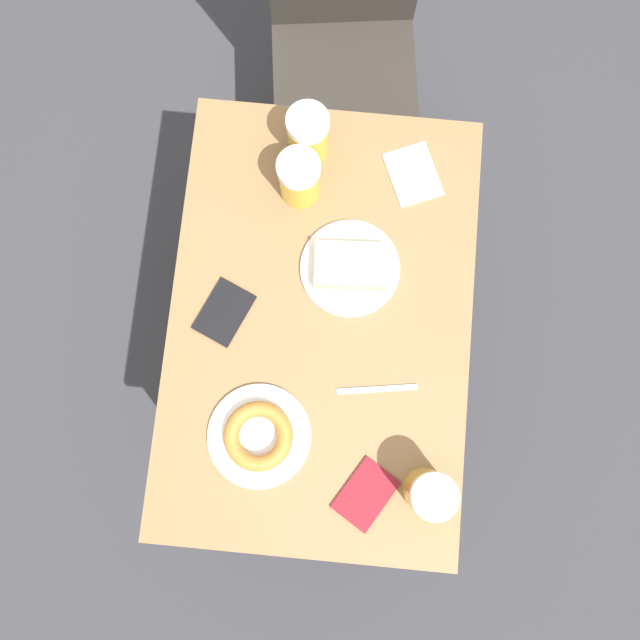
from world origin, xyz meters
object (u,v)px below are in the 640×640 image
(chair, at_px, (345,33))
(beer_mug_center, at_px, (299,178))
(passport_near_edge, at_px, (224,314))
(plate_with_cake, at_px, (350,267))
(fork, at_px, (377,389))
(beer_mug_right, at_px, (308,135))
(napkin_folded, at_px, (413,174))
(passport_far_edge, at_px, (366,494))
(beer_mug_left, at_px, (429,493))
(plate_with_donut, at_px, (259,436))

(chair, xyz_separation_m, beer_mug_center, (-0.06, -0.54, 0.30))
(chair, bearing_deg, passport_near_edge, -110.71)
(passport_near_edge, bearing_deg, beer_mug_center, 65.37)
(plate_with_cake, distance_m, beer_mug_center, 0.21)
(passport_near_edge, bearing_deg, chair, 76.98)
(plate_with_cake, distance_m, fork, 0.26)
(beer_mug_right, bearing_deg, napkin_folded, -9.82)
(fork, bearing_deg, napkin_folded, 85.04)
(fork, bearing_deg, beer_mug_right, 110.48)
(beer_mug_center, bearing_deg, passport_far_edge, -72.79)
(beer_mug_left, bearing_deg, plate_with_donut, 167.68)
(beer_mug_left, distance_m, napkin_folded, 0.68)
(plate_with_donut, distance_m, beer_mug_right, 0.64)
(chair, distance_m, beer_mug_center, 0.63)
(chair, relative_size, beer_mug_center, 6.44)
(chair, relative_size, plate_with_cake, 4.00)
(passport_far_edge, bearing_deg, chair, 96.64)
(fork, height_order, passport_far_edge, passport_far_edge)
(plate_with_donut, bearing_deg, beer_mug_center, 86.69)
(napkin_folded, bearing_deg, passport_near_edge, -137.19)
(beer_mug_left, xyz_separation_m, passport_far_edge, (-0.12, -0.02, -0.06))
(chair, relative_size, beer_mug_left, 6.44)
(beer_mug_left, distance_m, passport_far_edge, 0.14)
(passport_near_edge, xyz_separation_m, passport_far_edge, (0.33, -0.34, 0.00))
(chair, bearing_deg, plate_with_donut, -102.47)
(napkin_folded, bearing_deg, fork, -94.96)
(beer_mug_right, bearing_deg, fork, -69.52)
(passport_far_edge, bearing_deg, napkin_folded, 86.06)
(passport_near_edge, bearing_deg, beer_mug_left, -35.61)
(plate_with_donut, height_order, fork, plate_with_donut)
(beer_mug_right, relative_size, passport_near_edge, 0.89)
(beer_mug_right, height_order, napkin_folded, beer_mug_right)
(chair, bearing_deg, beer_mug_left, -85.29)
(beer_mug_center, height_order, passport_far_edge, beer_mug_center)
(beer_mug_center, xyz_separation_m, fork, (0.20, -0.42, -0.07))
(chair, relative_size, beer_mug_right, 6.44)
(plate_with_donut, relative_size, passport_near_edge, 1.42)
(beer_mug_left, xyz_separation_m, passport_near_edge, (-0.45, 0.32, -0.06))
(beer_mug_center, xyz_separation_m, passport_far_edge, (0.20, -0.63, -0.06))
(chair, relative_size, passport_near_edge, 5.70)
(beer_mug_center, height_order, fork, beer_mug_center)
(plate_with_cake, distance_m, beer_mug_right, 0.29)
(beer_mug_center, relative_size, napkin_folded, 0.84)
(beer_mug_left, relative_size, beer_mug_center, 1.00)
(chair, xyz_separation_m, plate_with_donut, (-0.09, -1.08, 0.25))
(chair, distance_m, plate_with_cake, 0.76)
(napkin_folded, bearing_deg, beer_mug_left, -84.08)
(napkin_folded, relative_size, fork, 0.94)
(fork, xyz_separation_m, passport_far_edge, (-0.01, -0.21, 0.00))
(plate_with_cake, xyz_separation_m, passport_near_edge, (-0.26, -0.12, -0.01))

